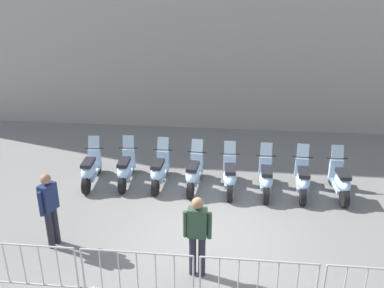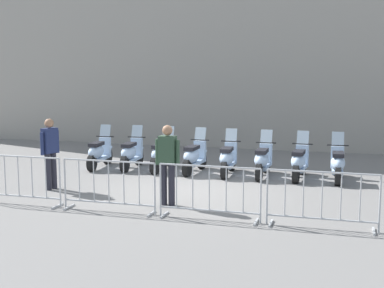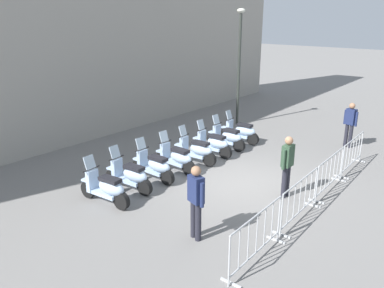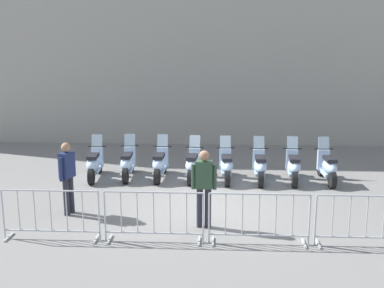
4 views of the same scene
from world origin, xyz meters
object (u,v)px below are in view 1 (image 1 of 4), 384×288
(motorcycle_5, at_px, (266,178))
(motorcycle_4, at_px, (230,176))
(officer_near_row_end, at_px, (49,206))
(officer_mid_plaza, at_px, (197,232))
(barrier_segment_0, at_px, (24,269))
(motorcycle_3, at_px, (194,173))
(motorcycle_0, at_px, (91,169))
(motorcycle_2, at_px, (159,171))
(motorcycle_1, at_px, (126,169))
(motorcycle_7, at_px, (340,181))
(barrier_segment_2, at_px, (257,285))
(motorcycle_6, at_px, (302,179))
(barrier_segment_1, at_px, (138,277))

(motorcycle_5, bearing_deg, motorcycle_4, -170.48)
(officer_near_row_end, height_order, officer_mid_plaza, same)
(officer_mid_plaza, bearing_deg, officer_near_row_end, 179.64)
(motorcycle_5, relative_size, officer_mid_plaza, 0.99)
(barrier_segment_0, height_order, officer_near_row_end, officer_near_row_end)
(motorcycle_3, bearing_deg, officer_mid_plaza, -72.30)
(motorcycle_0, bearing_deg, motorcycle_3, 11.84)
(motorcycle_2, distance_m, officer_near_row_end, 3.53)
(motorcycle_4, bearing_deg, motorcycle_5, 9.52)
(barrier_segment_0, bearing_deg, officer_near_row_end, 104.40)
(motorcycle_4, xyz_separation_m, officer_near_row_end, (-3.15, -3.54, 0.53))
(motorcycle_1, height_order, motorcycle_7, same)
(motorcycle_5, height_order, barrier_segment_2, motorcycle_5)
(motorcycle_0, bearing_deg, motorcycle_5, 10.68)
(motorcycle_0, distance_m, barrier_segment_0, 4.34)
(barrier_segment_2, distance_m, officer_mid_plaza, 1.47)
(motorcycle_5, distance_m, motorcycle_7, 1.95)
(motorcycle_4, xyz_separation_m, barrier_segment_0, (-2.79, -4.96, 0.07))
(barrier_segment_2, bearing_deg, barrier_segment_0, -169.12)
(motorcycle_1, relative_size, motorcycle_5, 0.99)
(motorcycle_2, xyz_separation_m, motorcycle_7, (4.81, 0.82, 0.00))
(motorcycle_3, distance_m, barrier_segment_0, 5.15)
(motorcycle_7, bearing_deg, motorcycle_4, -169.04)
(motorcycle_0, height_order, motorcycle_3, same)
(motorcycle_6, relative_size, barrier_segment_1, 0.86)
(motorcycle_0, xyz_separation_m, motorcycle_5, (4.78, 0.90, 0.00))
(motorcycle_3, relative_size, officer_mid_plaza, 1.00)
(motorcycle_0, distance_m, motorcycle_1, 0.98)
(motorcycle_4, bearing_deg, motorcycle_2, -172.09)
(barrier_segment_0, relative_size, barrier_segment_1, 1.00)
(motorcycle_5, bearing_deg, motorcycle_7, 11.68)
(motorcycle_6, xyz_separation_m, barrier_segment_1, (-2.61, -4.92, 0.07))
(motorcycle_0, bearing_deg, motorcycle_2, 14.06)
(motorcycle_2, relative_size, barrier_segment_0, 0.86)
(motorcycle_5, bearing_deg, motorcycle_3, -171.03)
(motorcycle_3, bearing_deg, motorcycle_6, 10.01)
(barrier_segment_0, bearing_deg, motorcycle_4, 60.63)
(barrier_segment_1, bearing_deg, motorcycle_4, 81.21)
(motorcycle_0, distance_m, motorcycle_4, 3.89)
(motorcycle_1, distance_m, barrier_segment_1, 4.67)
(officer_near_row_end, bearing_deg, barrier_segment_0, -75.60)
(motorcycle_0, height_order, barrier_segment_0, motorcycle_0)
(motorcycle_5, relative_size, barrier_segment_1, 0.86)
(motorcycle_2, bearing_deg, motorcycle_0, -165.94)
(motorcycle_1, height_order, barrier_segment_1, motorcycle_1)
(motorcycle_0, height_order, motorcycle_5, same)
(officer_near_row_end, bearing_deg, motorcycle_6, 37.70)
(motorcycle_1, relative_size, motorcycle_4, 1.00)
(officer_near_row_end, relative_size, officer_mid_plaza, 1.00)
(barrier_segment_0, distance_m, barrier_segment_1, 2.12)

